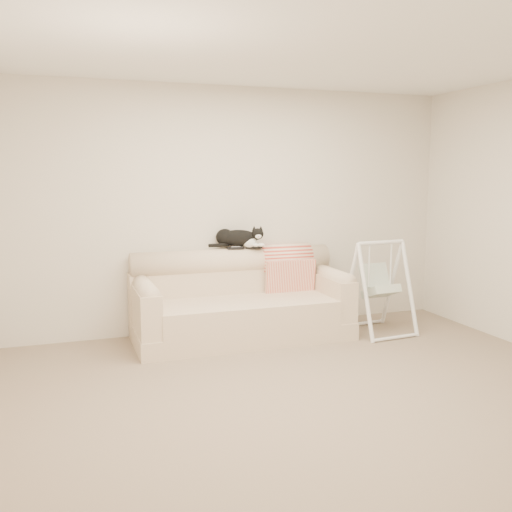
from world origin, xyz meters
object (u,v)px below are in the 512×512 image
Objects in this scene: sofa at (240,304)px; baby_swing at (379,287)px; tuxedo_cat at (238,238)px; remote_a at (236,248)px; remote_b at (254,247)px.

baby_swing is at bearing -12.37° from sofa.
tuxedo_cat is at bearing 76.09° from sofa.
tuxedo_cat is (0.06, 0.26, 0.66)m from sofa.
baby_swing is (1.43, -0.54, -0.41)m from remote_a.
remote_a is 0.12m from tuxedo_cat.
tuxedo_cat is at bearing 42.76° from remote_a.
sofa is at bearing -137.62° from remote_b.
tuxedo_cat reaches higher than baby_swing.
remote_b is 0.20m from tuxedo_cat.
remote_a is 0.20m from remote_b.
baby_swing reaches higher than remote_a.
remote_a is at bearing 174.45° from remote_b.
sofa is 0.63m from remote_b.
baby_swing is (1.23, -0.52, -0.41)m from remote_b.
tuxedo_cat is 1.59m from baby_swing.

